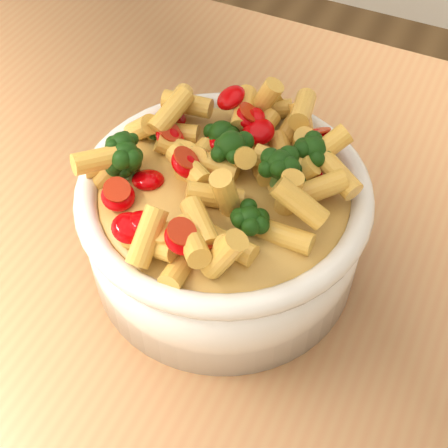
% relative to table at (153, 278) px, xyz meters
% --- Properties ---
extents(table, '(1.20, 0.80, 0.90)m').
position_rel_table_xyz_m(table, '(0.00, 0.00, 0.00)').
color(table, '#A57346').
rests_on(table, ground).
extents(serving_bowl, '(0.25, 0.25, 0.11)m').
position_rel_table_xyz_m(serving_bowl, '(0.09, -0.01, 0.16)').
color(serving_bowl, white).
rests_on(serving_bowl, table).
extents(pasta_salad, '(0.20, 0.20, 0.04)m').
position_rel_table_xyz_m(pasta_salad, '(0.09, -0.01, 0.22)').
color(pasta_salad, '#FFCA50').
rests_on(pasta_salad, serving_bowl).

